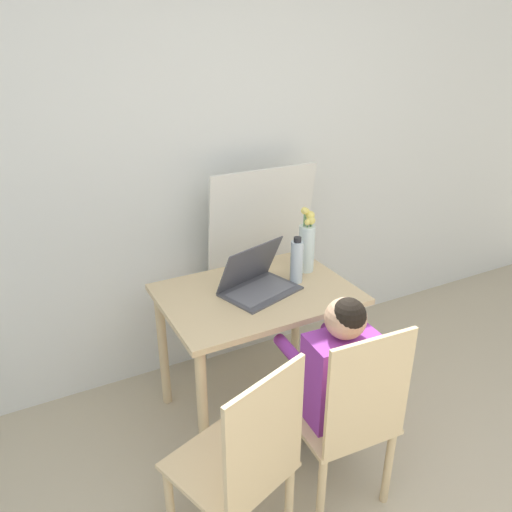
% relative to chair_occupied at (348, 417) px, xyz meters
% --- Properties ---
extents(wall_back, '(6.40, 0.05, 2.50)m').
position_rel_chair_occupied_xyz_m(wall_back, '(-0.11, 1.33, 0.78)').
color(wall_back, silver).
rests_on(wall_back, ground_plane).
extents(dining_table, '(0.96, 0.68, 0.75)m').
position_rel_chair_occupied_xyz_m(dining_table, '(-0.06, 0.70, 0.16)').
color(dining_table, '#D6B784').
rests_on(dining_table, ground_plane).
extents(chair_occupied, '(0.42, 0.42, 0.93)m').
position_rel_chair_occupied_xyz_m(chair_occupied, '(0.00, 0.00, 0.00)').
color(chair_occupied, '#D6B784').
rests_on(chair_occupied, ground_plane).
extents(chair_spare, '(0.51, 0.51, 0.93)m').
position_rel_chair_occupied_xyz_m(chair_spare, '(-0.51, -0.02, 0.00)').
color(chair_spare, '#D6B784').
rests_on(chair_spare, ground_plane).
extents(person_seated, '(0.33, 0.44, 1.00)m').
position_rel_chair_occupied_xyz_m(person_seated, '(0.01, 0.13, 0.15)').
color(person_seated, purple).
rests_on(person_seated, ground_plane).
extents(laptop, '(0.43, 0.36, 0.25)m').
position_rel_chair_occupied_xyz_m(laptop, '(-0.06, 0.72, 0.33)').
color(laptop, '#4C4C51').
rests_on(laptop, dining_table).
extents(flower_vase, '(0.09, 0.09, 0.36)m').
position_rel_chair_occupied_xyz_m(flower_vase, '(0.29, 0.80, 0.44)').
color(flower_vase, silver).
rests_on(flower_vase, dining_table).
extents(water_bottle, '(0.07, 0.07, 0.25)m').
position_rel_chair_occupied_xyz_m(water_bottle, '(0.17, 0.70, 0.40)').
color(water_bottle, silver).
rests_on(water_bottle, dining_table).
extents(cardboard_panel, '(0.66, 0.19, 1.26)m').
position_rel_chair_occupied_xyz_m(cardboard_panel, '(0.20, 1.18, 0.16)').
color(cardboard_panel, silver).
rests_on(cardboard_panel, ground_plane).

